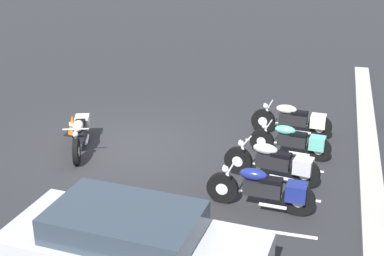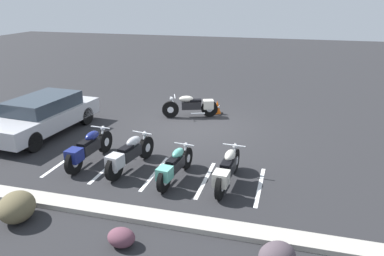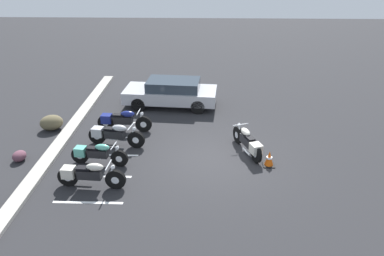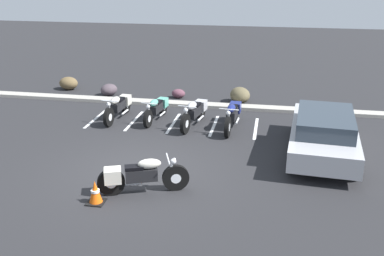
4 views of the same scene
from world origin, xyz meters
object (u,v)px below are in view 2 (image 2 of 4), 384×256
Objects in this scene: traffic_cone at (217,108)px; landscape_rock_3 at (277,256)px; parked_bike_2 at (129,154)px; car_silver at (42,115)px; parked_bike_0 at (227,170)px; landscape_rock_1 at (121,238)px; landscape_rock_0 at (17,207)px; parked_bike_1 at (174,166)px; parked_bike_3 at (88,149)px; motorcycle_cream_featured at (193,106)px.

landscape_rock_3 is at bearing 108.39° from traffic_cone.
car_silver is (4.05, -1.87, 0.21)m from parked_bike_2.
traffic_cone is at bearing -3.00° from parked_bike_2.
landscape_rock_3 is at bearing 64.12° from car_silver.
car_silver is 6.25× the size of landscape_rock_3.
parked_bike_0 reaches higher than landscape_rock_1.
landscape_rock_0 is at bearing 73.08° from traffic_cone.
car_silver reaches higher than parked_bike_0.
parked_bike_1 is at bearing 97.55° from parked_bike_0.
car_silver reaches higher than parked_bike_3.
landscape_rock_1 is (0.16, 2.81, -0.24)m from parked_bike_1.
parked_bike_3 is at bearing -28.81° from landscape_rock_3.
car_silver is at bearing -59.82° from landscape_rock_0.
parked_bike_1 is at bearing -93.36° from landscape_rock_1.
car_silver reaches higher than parked_bike_2.
traffic_cone is at bearing 17.76° from parked_bike_0.
car_silver is at bearing -30.32° from landscape_rock_3.
parked_bike_3 is at bearing -90.29° from landscape_rock_0.
car_silver is (5.46, -2.15, 0.25)m from parked_bike_1.
parked_bike_2 is 5.10m from landscape_rock_3.
parked_bike_1 reaches higher than landscape_rock_3.
motorcycle_cream_featured is at bearing 37.47° from traffic_cone.
landscape_rock_3 is 1.28× the size of traffic_cone.
landscape_rock_3 is at bearing -127.05° from parked_bike_1.
parked_bike_0 is 0.99× the size of parked_bike_2.
traffic_cone is (1.47, -5.86, -0.20)m from parked_bike_0.
motorcycle_cream_featured reaches higher than landscape_rock_3.
car_silver reaches higher than traffic_cone.
parked_bike_2 is at bearing 77.09° from traffic_cone.
parked_bike_2 is 0.50× the size of car_silver.
motorcycle_cream_featured is 2.97× the size of landscape_rock_3.
motorcycle_cream_featured is at bearing 129.42° from car_silver.
traffic_cone is at bearing -21.10° from parked_bike_3.
parked_bike_3 is at bearing 50.79° from motorcycle_cream_featured.
landscape_rock_1 is at bearing 51.28° from car_silver.
parked_bike_3 is at bearing 61.28° from car_silver.
landscape_rock_3 is (-2.76, 2.66, -0.18)m from parked_bike_1.
traffic_cone reaches higher than landscape_rock_3.
landscape_rock_0 is (1.30, 2.87, -0.15)m from parked_bike_2.
landscape_rock_0 is (-2.76, 4.74, -0.37)m from car_silver.
parked_bike_3 is at bearing 97.31° from parked_bike_2.
parked_bike_0 is 1.37m from parked_bike_1.
parked_bike_1 is at bearing -93.60° from parked_bike_3.
motorcycle_cream_featured is 3.80× the size of landscape_rock_1.
parked_bike_2 is 3.13× the size of landscape_rock_3.
motorcycle_cream_featured is 0.93× the size of parked_bike_3.
motorcycle_cream_featured is at bearing -65.03° from landscape_rock_3.
car_silver is at bearing 75.33° from parked_bike_1.
parked_bike_2 is at bearing -68.20° from landscape_rock_1.
traffic_cone is (-0.85, -0.65, -0.20)m from motorcycle_cream_featured.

